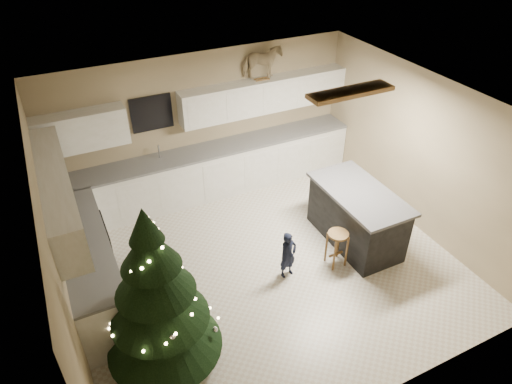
% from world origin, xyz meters
% --- Properties ---
extents(ground_plane, '(5.50, 5.50, 0.00)m').
position_xyz_m(ground_plane, '(0.00, 0.00, 0.00)').
color(ground_plane, beige).
extents(room_shell, '(5.52, 5.02, 2.61)m').
position_xyz_m(room_shell, '(0.02, 0.00, 1.75)').
color(room_shell, tan).
rests_on(room_shell, ground_plane).
extents(cabinetry, '(5.50, 3.20, 2.00)m').
position_xyz_m(cabinetry, '(-0.91, 1.65, 0.76)').
color(cabinetry, white).
rests_on(cabinetry, ground_plane).
extents(island, '(0.90, 1.70, 0.95)m').
position_xyz_m(island, '(1.57, -0.10, 0.48)').
color(island, black).
rests_on(island, ground_plane).
extents(bar_stool, '(0.31, 0.31, 0.60)m').
position_xyz_m(bar_stool, '(0.98, -0.44, 0.45)').
color(bar_stool, brown).
rests_on(bar_stool, ground_plane).
extents(christmas_tree, '(1.44, 1.39, 2.31)m').
position_xyz_m(christmas_tree, '(-1.85, -0.91, 0.95)').
color(christmas_tree, '#3F2816').
rests_on(christmas_tree, ground_plane).
extents(toddler, '(0.31, 0.23, 0.77)m').
position_xyz_m(toddler, '(0.19, -0.32, 0.39)').
color(toddler, black).
rests_on(toddler, ground_plane).
extents(rocking_horse, '(0.72, 0.41, 0.59)m').
position_xyz_m(rocking_horse, '(1.08, 2.32, 2.31)').
color(rocking_horse, brown).
rests_on(rocking_horse, cabinetry).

